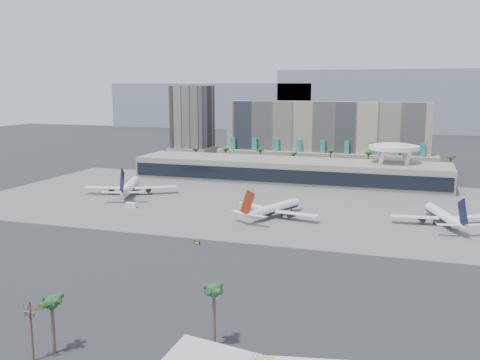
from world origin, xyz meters
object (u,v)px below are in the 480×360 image
(service_vehicle_b, at_px, (244,208))
(taxiway_sign, at_px, (197,243))
(utility_pole, at_px, (31,326))
(service_vehicle_a, at_px, (131,205))
(airliner_right, at_px, (443,216))
(airliner_left, at_px, (130,186))
(airliner_centre, at_px, (274,209))

(service_vehicle_b, bearing_deg, taxiway_sign, -101.04)
(utility_pole, xyz_separation_m, service_vehicle_a, (-47.67, 121.56, -6.00))
(airliner_right, xyz_separation_m, service_vehicle_b, (-78.65, -0.65, -2.53))
(airliner_right, height_order, service_vehicle_a, airliner_right)
(airliner_right, bearing_deg, airliner_left, 156.18)
(airliner_centre, relative_size, service_vehicle_a, 8.03)
(airliner_left, bearing_deg, airliner_right, -25.89)
(airliner_left, relative_size, airliner_centre, 1.18)
(utility_pole, height_order, service_vehicle_a, utility_pole)
(utility_pole, height_order, airliner_right, airliner_right)
(utility_pole, xyz_separation_m, airliner_centre, (15.10, 124.64, -3.67))
(airliner_right, bearing_deg, airliner_centre, 169.02)
(utility_pole, distance_m, service_vehicle_b, 132.26)
(airliner_left, bearing_deg, service_vehicle_b, -33.31)
(airliner_left, height_order, airliner_right, airliner_left)
(airliner_right, distance_m, service_vehicle_a, 126.99)
(airliner_centre, bearing_deg, service_vehicle_a, -154.49)
(service_vehicle_a, distance_m, taxiway_sign, 63.16)
(airliner_centre, distance_m, airliner_right, 64.22)
(airliner_right, relative_size, service_vehicle_b, 10.32)
(utility_pole, xyz_separation_m, service_vehicle_b, (0.15, 132.12, -6.17))
(airliner_centre, xyz_separation_m, airliner_right, (63.70, 8.12, 0.02))
(service_vehicle_b, distance_m, taxiway_sign, 51.75)
(airliner_centre, xyz_separation_m, service_vehicle_a, (-62.77, -3.08, -2.33))
(taxiway_sign, bearing_deg, airliner_left, 150.34)
(airliner_left, xyz_separation_m, service_vehicle_b, (62.48, -14.41, -3.07))
(airliner_left, height_order, service_vehicle_a, airliner_left)
(utility_pole, relative_size, service_vehicle_a, 2.56)
(utility_pole, distance_m, airliner_left, 159.26)
(utility_pole, xyz_separation_m, airliner_left, (-62.33, 146.53, -3.10))
(airliner_left, relative_size, taxiway_sign, 19.48)
(airliner_left, relative_size, service_vehicle_b, 11.79)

